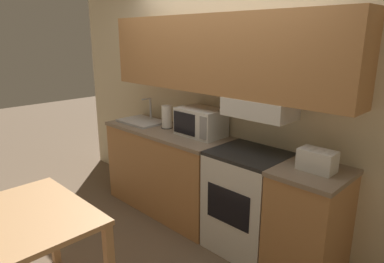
{
  "coord_description": "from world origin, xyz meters",
  "views": [
    {
      "loc": [
        2.12,
        -2.62,
        1.91
      ],
      "look_at": [
        0.05,
        -0.53,
        1.09
      ],
      "focal_mm": 32.0,
      "sensor_mm": 36.0,
      "label": 1
    }
  ],
  "objects_px": {
    "stove_range": "(247,201)",
    "microwave": "(201,122)",
    "toaster": "(317,160)",
    "paper_towel_roll": "(167,117)",
    "dining_table": "(21,231)",
    "sink_basin": "(142,121)"
  },
  "relations": [
    {
      "from": "microwave",
      "to": "dining_table",
      "type": "height_order",
      "value": "microwave"
    },
    {
      "from": "sink_basin",
      "to": "dining_table",
      "type": "relative_size",
      "value": 0.55
    },
    {
      "from": "microwave",
      "to": "stove_range",
      "type": "bearing_deg",
      "value": -7.47
    },
    {
      "from": "paper_towel_roll",
      "to": "stove_range",
      "type": "bearing_deg",
      "value": -2.1
    },
    {
      "from": "sink_basin",
      "to": "microwave",
      "type": "bearing_deg",
      "value": 5.84
    },
    {
      "from": "stove_range",
      "to": "microwave",
      "type": "bearing_deg",
      "value": 172.53
    },
    {
      "from": "dining_table",
      "to": "toaster",
      "type": "bearing_deg",
      "value": 55.41
    },
    {
      "from": "microwave",
      "to": "paper_towel_roll",
      "type": "xyz_separation_m",
      "value": [
        -0.47,
        -0.05,
        -0.02
      ]
    },
    {
      "from": "toaster",
      "to": "paper_towel_roll",
      "type": "xyz_separation_m",
      "value": [
        -1.73,
        0.03,
        0.04
      ]
    },
    {
      "from": "paper_towel_roll",
      "to": "microwave",
      "type": "bearing_deg",
      "value": 5.59
    },
    {
      "from": "microwave",
      "to": "paper_towel_roll",
      "type": "height_order",
      "value": "microwave"
    },
    {
      "from": "paper_towel_roll",
      "to": "dining_table",
      "type": "bearing_deg",
      "value": -73.11
    },
    {
      "from": "toaster",
      "to": "paper_towel_roll",
      "type": "relative_size",
      "value": 1.11
    },
    {
      "from": "paper_towel_roll",
      "to": "toaster",
      "type": "bearing_deg",
      "value": -1.05
    },
    {
      "from": "microwave",
      "to": "toaster",
      "type": "xyz_separation_m",
      "value": [
        1.26,
        -0.08,
        -0.06
      ]
    },
    {
      "from": "toaster",
      "to": "stove_range",
      "type": "bearing_deg",
      "value": -179.06
    },
    {
      "from": "toaster",
      "to": "sink_basin",
      "type": "distance_m",
      "value": 2.13
    },
    {
      "from": "stove_range",
      "to": "microwave",
      "type": "height_order",
      "value": "microwave"
    },
    {
      "from": "stove_range",
      "to": "sink_basin",
      "type": "bearing_deg",
      "value": -179.95
    },
    {
      "from": "toaster",
      "to": "dining_table",
      "type": "height_order",
      "value": "toaster"
    },
    {
      "from": "stove_range",
      "to": "sink_basin",
      "type": "height_order",
      "value": "sink_basin"
    },
    {
      "from": "stove_range",
      "to": "microwave",
      "type": "relative_size",
      "value": 1.98
    }
  ]
}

